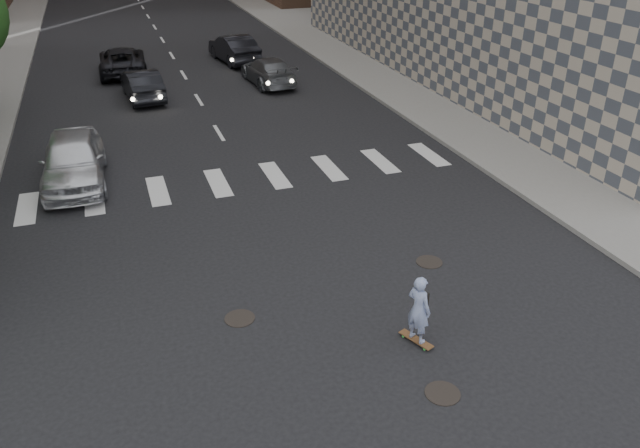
{
  "coord_description": "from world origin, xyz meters",
  "views": [
    {
      "loc": [
        -4.08,
        -10.42,
        8.58
      ],
      "look_at": [
        0.47,
        2.68,
        1.3
      ],
      "focal_mm": 35.0,
      "sensor_mm": 36.0,
      "label": 1
    }
  ],
  "objects_px": {
    "traffic_car_a": "(142,84)",
    "traffic_car_c": "(122,61)",
    "traffic_car_b": "(268,71)",
    "silver_sedan": "(73,160)",
    "skateboarder": "(419,309)",
    "traffic_car_d": "(233,44)",
    "traffic_car_e": "(234,49)"
  },
  "relations": [
    {
      "from": "silver_sedan",
      "to": "traffic_car_a",
      "type": "height_order",
      "value": "silver_sedan"
    },
    {
      "from": "skateboarder",
      "to": "traffic_car_e",
      "type": "bearing_deg",
      "value": 63.18
    },
    {
      "from": "silver_sedan",
      "to": "traffic_car_e",
      "type": "xyz_separation_m",
      "value": [
        8.78,
        15.49,
        -0.06
      ]
    },
    {
      "from": "silver_sedan",
      "to": "traffic_car_e",
      "type": "relative_size",
      "value": 1.04
    },
    {
      "from": "traffic_car_d",
      "to": "skateboarder",
      "type": "bearing_deg",
      "value": 85.48
    },
    {
      "from": "traffic_car_a",
      "to": "traffic_car_d",
      "type": "height_order",
      "value": "traffic_car_a"
    },
    {
      "from": "traffic_car_b",
      "to": "traffic_car_a",
      "type": "bearing_deg",
      "value": 2.63
    },
    {
      "from": "skateboarder",
      "to": "silver_sedan",
      "type": "distance_m",
      "value": 13.38
    },
    {
      "from": "skateboarder",
      "to": "silver_sedan",
      "type": "relative_size",
      "value": 0.34
    },
    {
      "from": "silver_sedan",
      "to": "traffic_car_d",
      "type": "distance_m",
      "value": 19.72
    },
    {
      "from": "traffic_car_a",
      "to": "traffic_car_c",
      "type": "distance_m",
      "value": 5.35
    },
    {
      "from": "traffic_car_a",
      "to": "silver_sedan",
      "type": "bearing_deg",
      "value": 67.23
    },
    {
      "from": "silver_sedan",
      "to": "traffic_car_b",
      "type": "xyz_separation_m",
      "value": [
        9.4,
        10.14,
        -0.17
      ]
    },
    {
      "from": "traffic_car_b",
      "to": "traffic_car_e",
      "type": "xyz_separation_m",
      "value": [
        -0.63,
        5.35,
        0.11
      ]
    },
    {
      "from": "traffic_car_b",
      "to": "traffic_car_e",
      "type": "distance_m",
      "value": 5.39
    },
    {
      "from": "skateboarder",
      "to": "traffic_car_a",
      "type": "distance_m",
      "value": 21.26
    },
    {
      "from": "traffic_car_c",
      "to": "traffic_car_e",
      "type": "distance_m",
      "value": 6.37
    },
    {
      "from": "traffic_car_c",
      "to": "skateboarder",
      "type": "bearing_deg",
      "value": 102.14
    },
    {
      "from": "silver_sedan",
      "to": "traffic_car_c",
      "type": "xyz_separation_m",
      "value": [
        2.45,
        14.78,
        -0.13
      ]
    },
    {
      "from": "traffic_car_b",
      "to": "traffic_car_d",
      "type": "relative_size",
      "value": 1.23
    },
    {
      "from": "traffic_car_c",
      "to": "traffic_car_d",
      "type": "height_order",
      "value": "traffic_car_c"
    },
    {
      "from": "skateboarder",
      "to": "traffic_car_a",
      "type": "relative_size",
      "value": 0.39
    },
    {
      "from": "traffic_car_a",
      "to": "traffic_car_b",
      "type": "bearing_deg",
      "value": -178.92
    },
    {
      "from": "traffic_car_b",
      "to": "traffic_car_d",
      "type": "height_order",
      "value": "traffic_car_b"
    },
    {
      "from": "skateboarder",
      "to": "traffic_car_a",
      "type": "height_order",
      "value": "skateboarder"
    },
    {
      "from": "skateboarder",
      "to": "traffic_car_b",
      "type": "bearing_deg",
      "value": 60.56
    },
    {
      "from": "traffic_car_c",
      "to": "traffic_car_e",
      "type": "relative_size",
      "value": 1.08
    },
    {
      "from": "skateboarder",
      "to": "silver_sedan",
      "type": "xyz_separation_m",
      "value": [
        -6.94,
        11.44,
        -0.03
      ]
    },
    {
      "from": "traffic_car_b",
      "to": "traffic_car_c",
      "type": "relative_size",
      "value": 0.9
    },
    {
      "from": "traffic_car_c",
      "to": "traffic_car_e",
      "type": "xyz_separation_m",
      "value": [
        6.33,
        0.71,
        0.07
      ]
    },
    {
      "from": "silver_sedan",
      "to": "traffic_car_a",
      "type": "relative_size",
      "value": 1.15
    },
    {
      "from": "traffic_car_c",
      "to": "traffic_car_d",
      "type": "distance_m",
      "value": 7.23
    }
  ]
}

